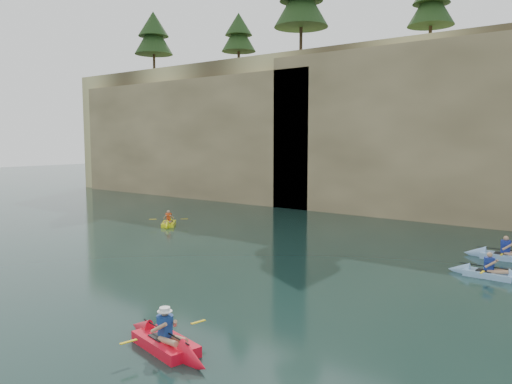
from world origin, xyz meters
The scene contains 10 objects.
ground centered at (0.00, 0.00, 0.00)m, with size 160.00×160.00×0.00m, color black.
cliff centered at (0.00, 30.00, 6.00)m, with size 70.00×16.00×12.00m, color tan.
cliff_slab_west centered at (-20.00, 22.60, 5.28)m, with size 26.00×2.40×10.56m, color tan.
cliff_slab_center centered at (2.00, 22.60, 5.70)m, with size 24.00×2.40×11.40m, color tan.
sea_cave_west centered at (-18.00, 21.95, 2.00)m, with size 4.50×1.00×4.00m, color black.
sea_cave_center centered at (-4.00, 21.95, 1.60)m, with size 3.50×1.00×3.20m, color black.
main_kayaker centered at (2.73, -1.03, 0.17)m, with size 3.56×2.32×1.29m.
kayaker_ltblue_near centered at (7.51, 10.62, 0.15)m, with size 2.99×2.32×1.17m.
kayaker_yellow centered at (-10.25, 11.05, 0.14)m, with size 2.35×2.55×1.14m.
kayaker_ltblue_mid centered at (7.41, 14.00, 0.16)m, with size 3.38×2.50×1.28m.
Camera 1 is at (11.63, -9.00, 5.12)m, focal length 35.00 mm.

